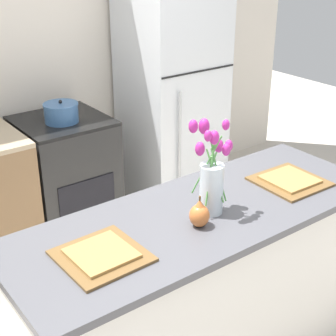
{
  "coord_description": "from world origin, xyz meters",
  "views": [
    {
      "loc": [
        -1.31,
        -1.5,
        2.05
      ],
      "look_at": [
        0.0,
        0.25,
        1.04
      ],
      "focal_mm": 55.0,
      "sensor_mm": 36.0,
      "label": 1
    }
  ],
  "objects_px": {
    "stove_range": "(67,178)",
    "plate_setting_left": "(101,255)",
    "pear_figurine": "(199,214)",
    "plate_setting_right": "(290,181)",
    "flower_vase": "(211,176)",
    "refrigerator": "(172,91)",
    "cooking_pot": "(61,113)"
  },
  "relations": [
    {
      "from": "refrigerator",
      "to": "plate_setting_right",
      "type": "distance_m",
      "value": 1.72
    },
    {
      "from": "stove_range",
      "to": "cooking_pot",
      "type": "bearing_deg",
      "value": -111.14
    },
    {
      "from": "refrigerator",
      "to": "plate_setting_right",
      "type": "bearing_deg",
      "value": -107.43
    },
    {
      "from": "refrigerator",
      "to": "plate_setting_right",
      "type": "height_order",
      "value": "refrigerator"
    },
    {
      "from": "flower_vase",
      "to": "pear_figurine",
      "type": "distance_m",
      "value": 0.18
    },
    {
      "from": "refrigerator",
      "to": "cooking_pot",
      "type": "distance_m",
      "value": 0.97
    },
    {
      "from": "plate_setting_left",
      "to": "flower_vase",
      "type": "bearing_deg",
      "value": 1.85
    },
    {
      "from": "plate_setting_left",
      "to": "plate_setting_right",
      "type": "relative_size",
      "value": 1.0
    },
    {
      "from": "flower_vase",
      "to": "plate_setting_right",
      "type": "height_order",
      "value": "flower_vase"
    },
    {
      "from": "pear_figurine",
      "to": "plate_setting_left",
      "type": "relative_size",
      "value": 0.44
    },
    {
      "from": "stove_range",
      "to": "pear_figurine",
      "type": "xyz_separation_m",
      "value": [
        -0.19,
        -1.69,
        0.54
      ]
    },
    {
      "from": "refrigerator",
      "to": "plate_setting_right",
      "type": "relative_size",
      "value": 5.72
    },
    {
      "from": "plate_setting_left",
      "to": "plate_setting_right",
      "type": "height_order",
      "value": "same"
    },
    {
      "from": "refrigerator",
      "to": "plate_setting_left",
      "type": "xyz_separation_m",
      "value": [
        -1.58,
        -1.64,
        0.02
      ]
    },
    {
      "from": "pear_figurine",
      "to": "plate_setting_right",
      "type": "relative_size",
      "value": 0.44
    },
    {
      "from": "pear_figurine",
      "to": "cooking_pot",
      "type": "xyz_separation_m",
      "value": [
        0.17,
        1.64,
        -0.03
      ]
    },
    {
      "from": "pear_figurine",
      "to": "cooking_pot",
      "type": "relative_size",
      "value": 0.61
    },
    {
      "from": "refrigerator",
      "to": "plate_setting_right",
      "type": "xyz_separation_m",
      "value": [
        -0.51,
        -1.64,
        0.02
      ]
    },
    {
      "from": "flower_vase",
      "to": "plate_setting_left",
      "type": "bearing_deg",
      "value": -178.15
    },
    {
      "from": "flower_vase",
      "to": "plate_setting_right",
      "type": "bearing_deg",
      "value": -2.06
    },
    {
      "from": "refrigerator",
      "to": "cooking_pot",
      "type": "xyz_separation_m",
      "value": [
        -0.97,
        -0.05,
        0.03
      ]
    },
    {
      "from": "stove_range",
      "to": "plate_setting_left",
      "type": "bearing_deg",
      "value": -111.17
    },
    {
      "from": "plate_setting_right",
      "to": "cooking_pot",
      "type": "relative_size",
      "value": 1.38
    },
    {
      "from": "pear_figurine",
      "to": "plate_setting_right",
      "type": "xyz_separation_m",
      "value": [
        0.62,
        0.05,
        -0.05
      ]
    },
    {
      "from": "plate_setting_right",
      "to": "pear_figurine",
      "type": "bearing_deg",
      "value": -175.71
    },
    {
      "from": "plate_setting_right",
      "to": "cooking_pot",
      "type": "distance_m",
      "value": 1.65
    },
    {
      "from": "stove_range",
      "to": "refrigerator",
      "type": "xyz_separation_m",
      "value": [
        0.95,
        0.0,
        0.48
      ]
    },
    {
      "from": "plate_setting_left",
      "to": "pear_figurine",
      "type": "bearing_deg",
      "value": -5.99
    },
    {
      "from": "plate_setting_right",
      "to": "refrigerator",
      "type": "bearing_deg",
      "value": 72.57
    },
    {
      "from": "stove_range",
      "to": "plate_setting_right",
      "type": "xyz_separation_m",
      "value": [
        0.43,
        -1.64,
        0.49
      ]
    },
    {
      "from": "cooking_pot",
      "to": "plate_setting_left",
      "type": "bearing_deg",
      "value": -111.18
    },
    {
      "from": "stove_range",
      "to": "plate_setting_right",
      "type": "height_order",
      "value": "plate_setting_right"
    }
  ]
}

